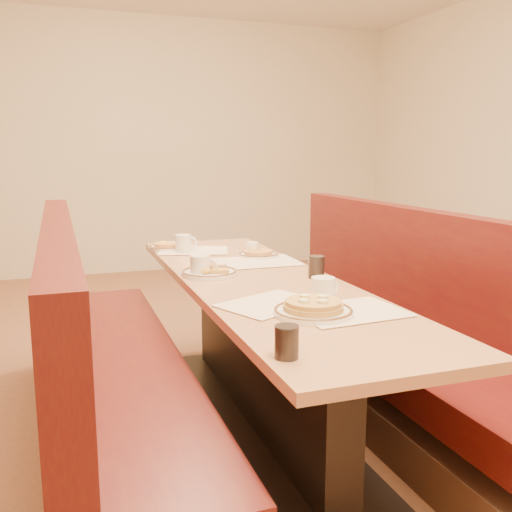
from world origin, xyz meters
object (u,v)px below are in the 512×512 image
object	(u,v)px
soda_tumbler_mid	(316,267)
coffee_mug_a	(324,289)
diner_table	(260,355)
booth_left	(104,377)
coffee_mug_d	(184,243)
booth_right	(391,341)
coffee_mug_c	(253,249)
soda_tumbler_near	(287,342)
coffee_mug_b	(201,266)
pancake_plate	(313,309)
eggs_plate	(209,272)

from	to	relation	value
soda_tumbler_mid	coffee_mug_a	bearing A→B (deg)	-111.48
diner_table	booth_left	bearing A→B (deg)	180.00
diner_table	coffee_mug_d	size ratio (longest dim) A/B	18.24
booth_right	coffee_mug_c	world-z (taller)	booth_right
soda_tumbler_near	soda_tumbler_mid	xyz separation A→B (m)	(0.54, 0.95, 0.00)
booth_left	soda_tumbler_mid	distance (m)	1.09
coffee_mug_b	coffee_mug_a	bearing A→B (deg)	-43.25
pancake_plate	coffee_mug_d	bearing A→B (deg)	96.18
booth_left	coffee_mug_c	world-z (taller)	booth_left
diner_table	booth_left	xyz separation A→B (m)	(-0.73, 0.00, -0.01)
coffee_mug_a	coffee_mug_d	bearing A→B (deg)	83.23
diner_table	coffee_mug_b	bearing A→B (deg)	148.62
eggs_plate	booth_right	bearing A→B (deg)	-10.00
coffee_mug_a	coffee_mug_b	size ratio (longest dim) A/B	0.99
coffee_mug_b	soda_tumbler_near	distance (m)	1.16
coffee_mug_a	booth_left	bearing A→B (deg)	131.63
coffee_mug_a	diner_table	bearing A→B (deg)	83.16
pancake_plate	coffee_mug_c	xyz separation A→B (m)	(0.19, 1.23, 0.02)
eggs_plate	coffee_mug_d	world-z (taller)	coffee_mug_d
coffee_mug_d	booth_right	bearing A→B (deg)	-50.27
pancake_plate	coffee_mug_c	bearing A→B (deg)	81.41
eggs_plate	soda_tumbler_mid	xyz separation A→B (m)	(0.47, -0.23, 0.04)
coffee_mug_c	pancake_plate	bearing A→B (deg)	-120.64
booth_left	soda_tumbler_mid	size ratio (longest dim) A/B	23.54
diner_table	coffee_mug_b	size ratio (longest dim) A/B	18.97
diner_table	coffee_mug_c	distance (m)	0.75
diner_table	booth_left	size ratio (longest dim) A/B	1.00
eggs_plate	coffee_mug_d	size ratio (longest dim) A/B	1.99
coffee_mug_d	diner_table	bearing A→B (deg)	-85.26
booth_right	soda_tumbler_mid	world-z (taller)	booth_right
soda_tumbler_near	coffee_mug_a	bearing A→B (deg)	54.82
booth_right	soda_tumbler_near	xyz separation A→B (m)	(-1.01, -1.01, 0.44)
pancake_plate	eggs_plate	size ratio (longest dim) A/B	1.08
coffee_mug_a	soda_tumbler_mid	size ratio (longest dim) A/B	1.23
coffee_mug_b	coffee_mug_d	bearing A→B (deg)	102.21
booth_right	pancake_plate	bearing A→B (deg)	-139.88
eggs_plate	coffee_mug_c	bearing A→B (deg)	49.04
coffee_mug_b	soda_tumbler_near	world-z (taller)	coffee_mug_b
booth_left	coffee_mug_c	bearing A→B (deg)	33.51
coffee_mug_c	soda_tumbler_near	world-z (taller)	soda_tumbler_near
eggs_plate	soda_tumbler_near	bearing A→B (deg)	-93.58
coffee_mug_b	soda_tumbler_near	xyz separation A→B (m)	(-0.03, -1.16, -0.00)
coffee_mug_a	coffee_mug_b	world-z (taller)	same
coffee_mug_a	soda_tumbler_mid	distance (m)	0.44
booth_right	soda_tumbler_near	bearing A→B (deg)	-134.98
coffee_mug_a	soda_tumbler_near	world-z (taller)	coffee_mug_a
booth_left	pancake_plate	world-z (taller)	booth_left
diner_table	eggs_plate	world-z (taller)	eggs_plate
booth_left	pancake_plate	size ratio (longest dim) A/B	8.47
diner_table	eggs_plate	xyz separation A→B (m)	(-0.21, 0.17, 0.39)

